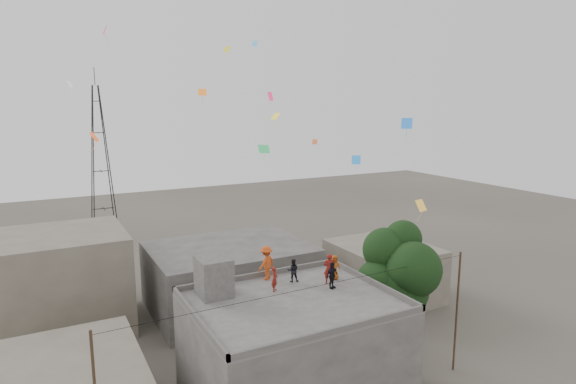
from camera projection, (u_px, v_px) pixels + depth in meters
name	position (u px, v px, depth m)	size (l,w,h in m)	color
main_building	(293.00, 357.00, 24.55)	(10.00, 8.00, 6.10)	#474442
parapet	(293.00, 298.00, 23.98)	(10.00, 8.00, 0.30)	#474442
stair_head_box	(214.00, 277.00, 24.61)	(1.60, 1.80, 2.00)	#474442
neighbor_north	(230.00, 276.00, 37.74)	(12.00, 9.00, 5.00)	#474442
neighbor_northwest	(59.00, 282.00, 33.77)	(9.00, 8.00, 7.00)	#665C50
neighbor_east	(383.00, 271.00, 39.85)	(7.00, 8.00, 4.40)	#665C50
tree	(399.00, 274.00, 27.92)	(4.90, 4.60, 9.10)	black
utility_line	(314.00, 352.00, 23.55)	(20.12, 0.62, 7.40)	black
transmission_tower	(100.00, 163.00, 56.40)	(2.97, 2.97, 20.01)	black
person_red_adult	(329.00, 269.00, 26.30)	(0.61, 0.40, 1.67)	maroon
person_orange_child	(334.00, 267.00, 26.92)	(0.68, 0.44, 1.39)	#A54812
person_dark_child	(293.00, 270.00, 26.57)	(0.63, 0.49, 1.29)	black
person_dark_adult	(332.00, 275.00, 25.57)	(0.85, 0.36, 1.46)	black
person_orange_adult	(266.00, 263.00, 26.86)	(1.24, 0.71, 1.92)	#CA4717
person_red_child	(275.00, 279.00, 25.23)	(0.48, 0.32, 1.33)	maroon
kites	(283.00, 114.00, 27.49)	(17.72, 15.38, 11.48)	#FF551A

